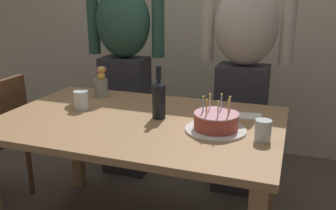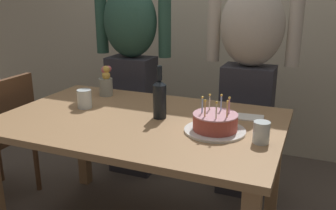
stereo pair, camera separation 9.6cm
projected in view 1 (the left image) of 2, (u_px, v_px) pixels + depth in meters
The scene contains 10 objects.
back_wall at pixel (209, 2), 3.20m from camera, with size 5.20×0.10×2.60m, color beige.
dining_table at pixel (139, 136), 2.00m from camera, with size 1.50×0.96×0.74m.
birthday_cake at pixel (216, 123), 1.79m from camera, with size 0.30×0.30×0.17m.
water_glass_near at pixel (81, 100), 2.12m from camera, with size 0.08×0.08×0.11m, color silver.
water_glass_far at pixel (263, 131), 1.67m from camera, with size 0.08×0.08×0.10m, color silver.
wine_bottle at pixel (159, 98), 1.96m from camera, with size 0.07×0.07×0.28m.
napkin_stack at pixel (248, 116), 2.00m from camera, with size 0.14×0.11×0.01m, color white.
flower_vase at pixel (101, 82), 2.36m from camera, with size 0.09×0.09×0.20m.
person_man_bearded at pixel (124, 64), 2.75m from camera, with size 0.61×0.27×1.66m.
person_woman_cardigan at pixel (243, 72), 2.47m from camera, with size 0.61×0.27×1.66m.
Camera 1 is at (0.76, -1.70, 1.40)m, focal length 39.48 mm.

